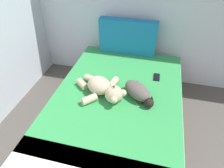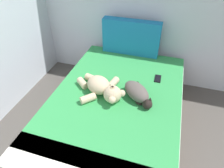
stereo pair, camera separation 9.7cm
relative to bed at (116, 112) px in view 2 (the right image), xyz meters
The scene contains 5 objects.
bed is the anchor object (origin of this frame).
patterned_cushion 1.06m from the bed, 94.15° to the left, with size 0.77×0.13×0.47m.
cat 0.39m from the bed, ahead, with size 0.38×0.42×0.15m.
teddy_bear 0.37m from the bed, behind, with size 0.60×0.49×0.20m.
cell_phone 0.63m from the bed, 48.01° to the left, with size 0.07×0.15×0.01m.
Camera 2 is at (1.82, 1.63, 1.91)m, focal length 31.99 mm.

